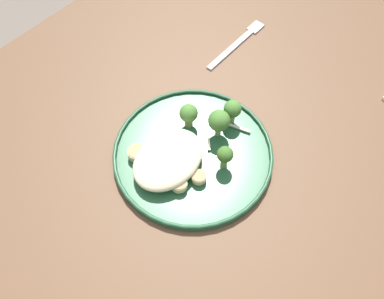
{
  "coord_description": "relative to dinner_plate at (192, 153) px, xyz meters",
  "views": [
    {
      "loc": [
        0.24,
        0.23,
        1.35
      ],
      "look_at": [
        -0.03,
        -0.0,
        0.76
      ],
      "focal_mm": 36.1,
      "sensor_mm": 36.0,
      "label": 1
    }
  ],
  "objects": [
    {
      "name": "broccoli_floret_front_edge",
      "position": [
        -0.04,
        -0.04,
        0.03
      ],
      "size": [
        0.03,
        0.03,
        0.05
      ],
      "color": "#89A356",
      "rests_on": "dinner_plate"
    },
    {
      "name": "wooden_dining_table",
      "position": [
        0.03,
        0.0,
        -0.09
      ],
      "size": [
        1.4,
        1.0,
        0.74
      ],
      "color": "brown",
      "rests_on": "ground"
    },
    {
      "name": "onion_sliver_curled_piece",
      "position": [
        -0.09,
        0.03,
        0.01
      ],
      "size": [
        0.02,
        0.05,
        0.0
      ],
      "primitive_type": "cube",
      "rotation": [
        0.0,
        0.0,
        5.01
      ],
      "color": "silver",
      "rests_on": "dinner_plate"
    },
    {
      "name": "broccoli_floret_left_leaning",
      "position": [
        -0.02,
        0.06,
        0.04
      ],
      "size": [
        0.03,
        0.03,
        0.05
      ],
      "color": "#7A994C",
      "rests_on": "dinner_plate"
    },
    {
      "name": "noodle_bed",
      "position": [
        0.05,
        -0.02,
        0.02
      ],
      "size": [
        0.14,
        0.11,
        0.04
      ],
      "color": "beige",
      "rests_on": "dinner_plate"
    },
    {
      "name": "dinner_plate",
      "position": [
        0.0,
        0.0,
        0.0
      ],
      "size": [
        0.29,
        0.29,
        0.02
      ],
      "color": "#235133",
      "rests_on": "wooden_dining_table"
    },
    {
      "name": "broccoli_floret_beside_noodles",
      "position": [
        -0.06,
        0.01,
        0.04
      ],
      "size": [
        0.04,
        0.04,
        0.06
      ],
      "color": "#89A356",
      "rests_on": "dinner_plate"
    },
    {
      "name": "seared_scallop_right_edge",
      "position": [
        0.06,
        -0.01,
        0.01
      ],
      "size": [
        0.03,
        0.03,
        0.02
      ],
      "color": "#DBB77A",
      "rests_on": "dinner_plate"
    },
    {
      "name": "ground",
      "position": [
        0.03,
        0.0,
        -0.75
      ],
      "size": [
        6.0,
        6.0,
        0.0
      ],
      "primitive_type": "plane",
      "color": "#665B51"
    },
    {
      "name": "seared_scallop_center_golden",
      "position": [
        0.03,
        -0.02,
        0.01
      ],
      "size": [
        0.03,
        0.03,
        0.02
      ],
      "color": "#DBB77A",
      "rests_on": "dinner_plate"
    },
    {
      "name": "onion_sliver_pale_crescent",
      "position": [
        -0.04,
        0.0,
        0.01
      ],
      "size": [
        0.05,
        0.04,
        0.0
      ],
      "primitive_type": "cube",
      "rotation": [
        0.0,
        0.0,
        3.91
      ],
      "color": "silver",
      "rests_on": "dinner_plate"
    },
    {
      "name": "dinner_fork",
      "position": [
        -0.28,
        -0.11,
        -0.01
      ],
      "size": [
        0.19,
        0.02,
        0.0
      ],
      "color": "silver",
      "rests_on": "wooden_dining_table"
    },
    {
      "name": "seared_scallop_on_noodles",
      "position": [
        0.07,
        0.03,
        0.01
      ],
      "size": [
        0.03,
        0.03,
        0.01
      ],
      "color": "#E5C689",
      "rests_on": "dinner_plate"
    },
    {
      "name": "seared_scallop_tilted_round",
      "position": [
        0.03,
        0.05,
        0.01
      ],
      "size": [
        0.03,
        0.03,
        0.01
      ],
      "color": "#E5C689",
      "rests_on": "dinner_plate"
    },
    {
      "name": "seared_scallop_large_seared",
      "position": [
        0.01,
        -0.05,
        0.01
      ],
      "size": [
        0.03,
        0.03,
        0.01
      ],
      "color": "#E5C689",
      "rests_on": "dinner_plate"
    },
    {
      "name": "seared_scallop_front_small",
      "position": [
        0.07,
        -0.07,
        0.01
      ],
      "size": [
        0.03,
        0.03,
        0.02
      ],
      "color": "#E5C689",
      "rests_on": "dinner_plate"
    },
    {
      "name": "broccoli_floret_right_tilted",
      "position": [
        -0.1,
        0.01,
        0.04
      ],
      "size": [
        0.03,
        0.03,
        0.06
      ],
      "color": "#7A994C",
      "rests_on": "dinner_plate"
    }
  ]
}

